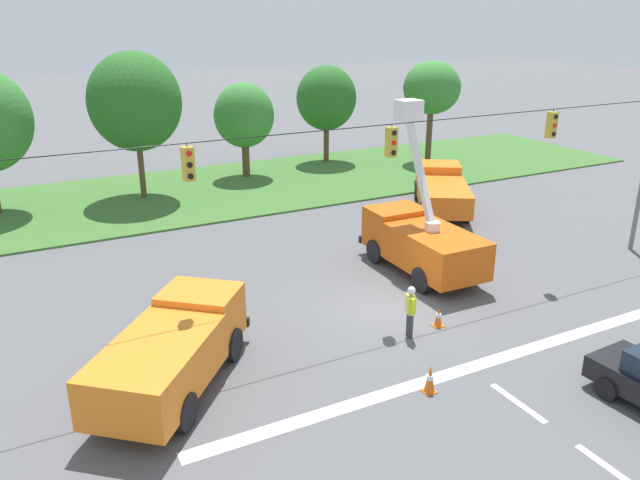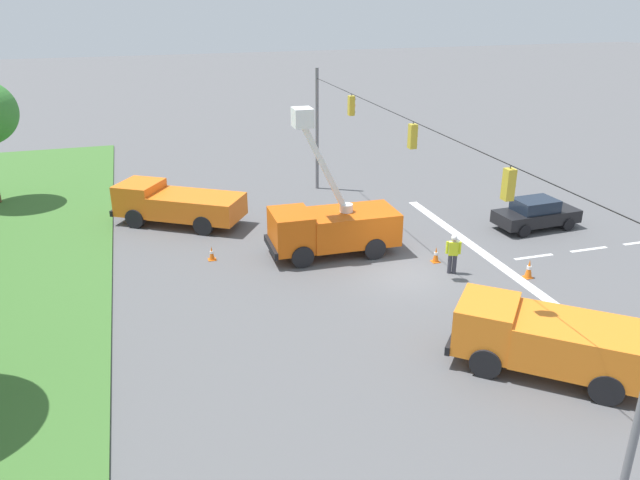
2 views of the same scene
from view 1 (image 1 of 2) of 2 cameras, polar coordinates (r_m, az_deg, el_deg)
name	(u,v)px [view 1 (image 1 of 2)]	position (r m, az deg, el deg)	size (l,w,h in m)	color
ground_plane	(387,309)	(22.57, 6.13, -6.26)	(200.00, 200.00, 0.00)	#565659
grass_verge	(221,189)	(37.88, -9.01, 4.62)	(56.00, 12.00, 0.10)	#3D6B2D
lane_markings	(504,393)	(18.59, 16.51, -13.26)	(17.60, 15.25, 0.01)	silver
signal_gantry	(392,189)	(21.01, 6.62, 4.65)	(26.20, 0.33, 7.20)	slate
tree_centre	(135,102)	(35.97, -16.58, 12.02)	(5.00, 5.28, 8.13)	brown
tree_east	(244,116)	(39.82, -6.96, 11.22)	(3.80, 3.41, 5.98)	brown
tree_far_east	(326,98)	(43.71, 0.59, 12.83)	(4.19, 3.82, 6.69)	brown
tree_east_end	(432,88)	(44.37, 10.19, 13.51)	(3.89, 3.92, 6.98)	brown
utility_truck_bucket_lift	(421,239)	(25.40, 9.22, 0.08)	(2.58, 5.95, 6.77)	#D6560F
utility_truck_support_near	(441,190)	(33.93, 11.04, 4.55)	(5.59, 6.91, 2.07)	orange
utility_truck_support_far	(173,349)	(18.03, -13.28, -9.68)	(5.76, 6.20, 2.08)	orange
road_worker	(411,308)	(20.41, 8.28, -6.22)	(0.37, 0.61, 1.77)	#383842
traffic_cone_foreground_left	(430,379)	(17.97, 10.02, -12.40)	(0.36, 0.36, 0.82)	orange
traffic_cone_foreground_right	(368,224)	(30.41, 4.45, 1.49)	(0.36, 0.36, 0.65)	orange
traffic_cone_mid_left	(438,317)	(21.49, 10.77, -6.91)	(0.36, 0.36, 0.71)	orange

